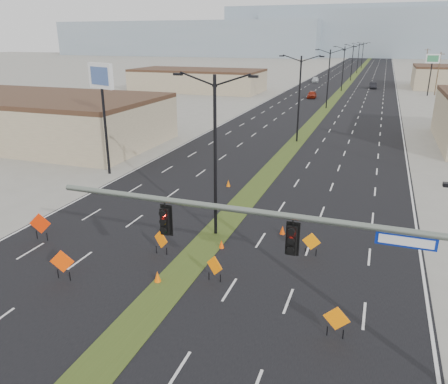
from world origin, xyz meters
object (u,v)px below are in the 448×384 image
(car_left, at_px, (312,95))
(construction_sign_4, at_px, (336,320))
(streetlight_2, at_px, (328,77))
(construction_sign_2, at_px, (161,240))
(streetlight_5, at_px, (358,57))
(cone_3, at_px, (228,183))
(streetlight_0, at_px, (215,152))
(streetlight_4, at_px, (352,61))
(cone_0, at_px, (158,277))
(construction_sign_0, at_px, (40,224))
(construction_sign_5, at_px, (311,242))
(construction_sign_3, at_px, (215,267))
(pole_sign_west, at_px, (101,84))
(car_mid, at_px, (373,85))
(streetlight_1, at_px, (299,96))
(pole_sign_east_far, at_px, (432,62))
(signal_mast, at_px, (345,259))
(construction_sign_1, at_px, (62,262))
(streetlight_3, at_px, (343,67))
(cone_2, at_px, (221,244))
(streetlight_6, at_px, (363,54))
(car_far, at_px, (315,80))
(cone_1, at_px, (282,230))

(car_left, xyz_separation_m, construction_sign_4, (12.99, -77.02, 0.16))
(streetlight_2, height_order, construction_sign_2, streetlight_2)
(streetlight_5, bearing_deg, cone_3, -91.01)
(streetlight_0, xyz_separation_m, car_left, (-4.59, 69.05, -4.69))
(streetlight_4, bearing_deg, cone_0, -90.36)
(streetlight_0, bearing_deg, construction_sign_0, -155.55)
(streetlight_5, height_order, construction_sign_5, streetlight_5)
(construction_sign_3, relative_size, pole_sign_west, 0.15)
(construction_sign_5, bearing_deg, streetlight_0, 173.40)
(streetlight_5, relative_size, car_mid, 2.24)
(streetlight_1, distance_m, streetlight_2, 28.00)
(cone_0, xyz_separation_m, pole_sign_east_far, (19.19, 88.00, 6.70))
(signal_mast, distance_m, cone_3, 22.53)
(pole_sign_east_far, bearing_deg, construction_sign_1, -114.95)
(car_mid, xyz_separation_m, construction_sign_4, (1.57, -100.23, 0.15))
(streetlight_3, xyz_separation_m, cone_2, (1.05, -85.79, -5.15))
(streetlight_4, bearing_deg, streetlight_3, -90.00)
(streetlight_6, bearing_deg, cone_0, -90.25)
(car_far, relative_size, construction_sign_3, 3.12)
(streetlight_4, xyz_separation_m, cone_2, (1.05, -113.79, -5.15))
(streetlight_0, height_order, cone_2, streetlight_0)
(car_left, xyz_separation_m, pole_sign_east_far, (23.03, 12.41, 6.30))
(car_mid, relative_size, pole_sign_east_far, 0.52)
(pole_sign_east_far, bearing_deg, cone_0, -112.27)
(streetlight_6, xyz_separation_m, construction_sign_4, (8.40, -175.97, -4.54))
(pole_sign_west, height_order, pole_sign_east_far, pole_sign_west)
(construction_sign_3, height_order, construction_sign_5, construction_sign_3)
(streetlight_1, distance_m, streetlight_6, 140.00)
(pole_sign_east_far, bearing_deg, car_left, -161.66)
(construction_sign_4, height_order, cone_3, construction_sign_4)
(streetlight_3, relative_size, streetlight_4, 1.00)
(construction_sign_2, bearing_deg, car_far, 117.80)
(streetlight_2, height_order, construction_sign_1, streetlight_2)
(signal_mast, xyz_separation_m, streetlight_4, (-8.56, 122.00, 0.63))
(cone_1, bearing_deg, streetlight_2, 94.27)
(construction_sign_3, bearing_deg, construction_sign_4, 2.89)
(streetlight_1, distance_m, cone_2, 30.25)
(construction_sign_3, distance_m, pole_sign_east_far, 88.67)
(streetlight_1, bearing_deg, streetlight_5, 90.00)
(construction_sign_1, relative_size, cone_1, 2.93)
(car_left, bearing_deg, pole_sign_east_far, 25.33)
(car_left, xyz_separation_m, pole_sign_west, (-9.41, -59.99, 7.40))
(construction_sign_5, bearing_deg, streetlight_6, 93.79)
(construction_sign_4, height_order, construction_sign_5, construction_sign_4)
(streetlight_5, distance_m, construction_sign_5, 141.12)
(streetlight_3, xyz_separation_m, construction_sign_3, (2.00, -89.46, -4.56))
(streetlight_3, bearing_deg, construction_sign_4, -84.78)
(construction_sign_5, xyz_separation_m, cone_1, (-2.17, 2.30, -0.54))
(construction_sign_3, bearing_deg, car_mid, 111.55)
(streetlight_0, height_order, streetlight_6, same)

